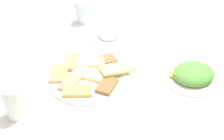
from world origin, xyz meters
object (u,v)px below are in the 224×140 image
drinking_glass (83,11)px  soda_can (14,102)px  dining_table (126,89)px  salad_plate_greens (193,75)px  salad_plate_rice (109,35)px  pide_platter (89,75)px

drinking_glass → soda_can: bearing=4.4°
dining_table → salad_plate_greens: (-0.06, 0.25, 0.10)m
salad_plate_rice → drinking_glass: drinking_glass is taller
drinking_glass → salad_plate_rice: bearing=59.5°
pide_platter → soda_can: size_ratio=2.68×
salad_plate_greens → salad_plate_rice: salad_plate_greens is taller
dining_table → salad_plate_greens: bearing=103.3°
salad_plate_rice → drinking_glass: 0.21m
soda_can → pide_platter: bearing=150.6°
soda_can → drinking_glass: soda_can is taller
salad_plate_rice → soda_can: (0.58, -0.12, 0.04)m
salad_plate_greens → salad_plate_rice: (-0.18, -0.41, -0.01)m
dining_table → pide_platter: (0.07, -0.13, 0.09)m
salad_plate_greens → salad_plate_rice: bearing=-113.5°
salad_plate_greens → soda_can: bearing=-53.3°
dining_table → salad_plate_rice: 0.30m
pide_platter → salad_plate_greens: (-0.13, 0.38, 0.01)m
salad_plate_rice → soda_can: size_ratio=1.66×
pide_platter → drinking_glass: 0.46m
pide_platter → salad_plate_greens: salad_plate_greens is taller
soda_can → drinking_glass: size_ratio=1.09×
salad_plate_rice → drinking_glass: (-0.10, -0.17, 0.04)m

